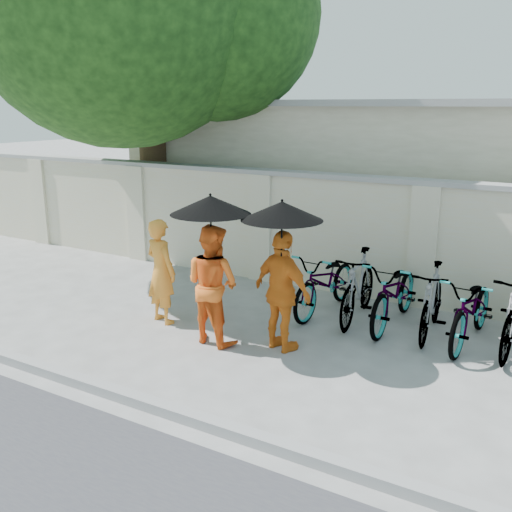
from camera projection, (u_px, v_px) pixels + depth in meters
The scene contains 15 objects.
ground at pixel (214, 348), 7.81m from camera, with size 80.00×80.00×0.00m, color #A5A5A3.
kerb at pixel (129, 397), 6.38m from camera, with size 40.00×0.16×0.12m, color gray.
compound_wall at pixel (366, 239), 9.75m from camera, with size 20.00×0.30×2.00m, color beige.
building_behind at pixel (471, 183), 12.30m from camera, with size 14.00×6.00×3.20m, color beige.
shade_tree at pixel (136, 2), 10.76m from camera, with size 6.70×6.20×8.20m.
monk_left at pixel (161, 271), 8.57m from camera, with size 0.59×0.38×1.61m, color orange.
monk_center at pixel (212, 284), 7.84m from camera, with size 0.82×0.64×1.68m, color orange.
parasol_center at pixel (210, 205), 7.46m from camera, with size 1.07×1.07×1.13m.
monk_right at pixel (282, 292), 7.56m from camera, with size 0.97×0.40×1.65m, color orange.
parasol_right at pixel (282, 211), 7.20m from camera, with size 1.06×1.06×1.11m.
bike_0 at pixel (326, 282), 9.05m from camera, with size 0.67×1.91×1.01m, color #99999C.
bike_1 at pixel (358, 286), 8.70m from camera, with size 0.51×1.81×1.09m, color #99999C.
bike_2 at pixel (395, 293), 8.49m from camera, with size 0.69×1.97×1.04m, color #99999C.
bike_3 at pixel (432, 301), 8.14m from camera, with size 0.48×1.71×1.03m, color #99999C.
bike_4 at pixel (472, 309), 7.84m from camera, with size 0.66×1.90×1.00m, color #99999C.
Camera 1 is at (4.11, -5.97, 3.23)m, focal length 40.00 mm.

